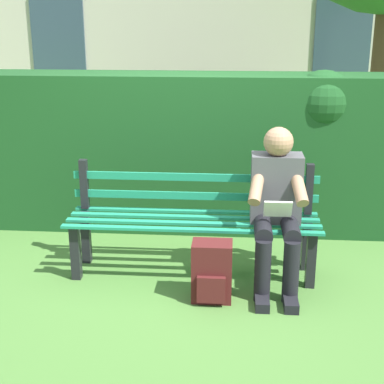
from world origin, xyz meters
The scene contains 5 objects.
ground centered at (0.00, 0.00, 0.00)m, with size 60.00×60.00×0.00m, color #477533.
park_bench centered at (0.00, -0.06, 0.44)m, with size 1.95×0.47×0.87m.
person_seated centered at (-0.63, 0.10, 0.64)m, with size 0.44×0.73×1.19m.
hedge_backdrop centered at (0.40, -1.10, 0.76)m, with size 5.00×0.66×1.51m.
backpack centered at (-0.17, 0.41, 0.22)m, with size 0.29×0.27×0.44m.
Camera 1 is at (-0.31, 4.07, 1.97)m, focal length 52.62 mm.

